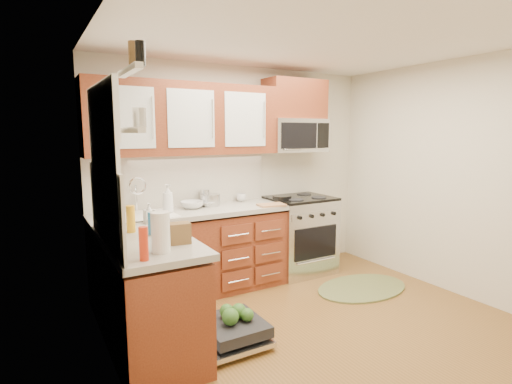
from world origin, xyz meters
TOP-DOWN VIEW (x-y plane):
  - floor at (0.00, 0.00)m, footprint 3.50×3.50m
  - ceiling at (0.00, 0.00)m, footprint 3.50×3.50m
  - wall_back at (0.00, 1.75)m, footprint 3.50×0.04m
  - wall_left at (-1.75, 0.00)m, footprint 0.04×3.50m
  - wall_right at (1.75, 0.00)m, footprint 0.04×3.50m
  - base_cabinet_back at (-0.73, 1.45)m, footprint 2.05×0.60m
  - base_cabinet_left at (-1.45, 0.52)m, footprint 0.60×1.25m
  - countertop_back at (-0.72, 1.44)m, footprint 2.07×0.64m
  - countertop_left at (-1.44, 0.53)m, footprint 0.64×1.27m
  - backsplash_back at (-0.73, 1.74)m, footprint 2.05×0.02m
  - backsplash_left at (-1.74, 0.52)m, footprint 0.02×1.25m
  - upper_cabinets at (-0.73, 1.57)m, footprint 2.05×0.35m
  - cabinet_over_mw at (0.68, 1.57)m, footprint 0.76×0.35m
  - range at (0.68, 1.43)m, footprint 0.76×0.64m
  - microwave at (0.68, 1.55)m, footprint 0.76×0.38m
  - sink at (-1.25, 1.42)m, footprint 0.62×0.50m
  - dishwasher at (-0.86, 0.30)m, footprint 0.70×0.60m
  - window at (-1.74, 0.50)m, footprint 0.03×1.05m
  - window_blind at (-1.71, 0.50)m, footprint 0.02×0.96m
  - shelf_upper at (-1.72, -0.35)m, footprint 0.04×0.40m
  - shelf_lower at (-1.72, -0.35)m, footprint 0.04×0.40m
  - rug at (0.95, 0.61)m, footprint 1.26×0.98m
  - skillet at (0.40, 1.41)m, footprint 0.24×0.24m
  - stock_pot at (-0.46, 1.57)m, footprint 0.23×0.23m
  - cutting_board at (0.13, 1.22)m, footprint 0.32×0.23m
  - canister at (-0.49, 1.65)m, footprint 0.14×0.14m
  - paper_towel_roll at (-1.45, 0.13)m, footprint 0.17×0.17m
  - mustard_bottle at (-1.50, 0.79)m, footprint 0.09×0.09m
  - red_bottle at (-1.60, 0.01)m, footprint 0.07×0.07m
  - wooden_box at (-1.27, 0.27)m, footprint 0.17×0.13m
  - blue_carton at (-1.34, 0.64)m, footprint 0.13×0.10m
  - bowl_a at (-0.49, 1.58)m, footprint 0.29×0.29m
  - bowl_b at (-0.69, 1.52)m, footprint 0.31×0.31m
  - cup at (-0.02, 1.65)m, footprint 0.13×0.13m
  - soap_bottle_a at (-1.00, 1.39)m, footprint 0.15×0.15m
  - soap_bottle_b at (-1.28, 1.05)m, footprint 0.09×0.09m
  - soap_bottle_c at (-1.29, 0.86)m, footprint 0.14×0.14m

SIDE VIEW (x-z plane):
  - floor at x=0.00m, z-range 0.00..0.00m
  - rug at x=0.95m, z-range 0.00..0.02m
  - dishwasher at x=-0.86m, z-range 0.00..0.20m
  - base_cabinet_back at x=-0.73m, z-range 0.00..0.85m
  - base_cabinet_left at x=-1.45m, z-range 0.00..0.85m
  - range at x=0.68m, z-range 0.00..0.95m
  - sink at x=-1.25m, z-range 0.67..0.93m
  - countertop_back at x=-0.72m, z-range 0.88..0.93m
  - countertop_left at x=-1.44m, z-range 0.88..0.93m
  - cutting_board at x=0.13m, z-range 0.93..0.95m
  - bowl_a at x=-0.49m, z-range 0.93..0.98m
  - bowl_b at x=-0.69m, z-range 0.93..1.00m
  - skillet at x=0.40m, z-range 0.95..0.99m
  - cup at x=-0.02m, z-range 0.93..1.02m
  - stock_pot at x=-0.46m, z-range 0.93..1.06m
  - wooden_box at x=-1.27m, z-range 0.93..1.08m
  - soap_bottle_c at x=-1.29m, z-range 0.93..1.08m
  - canister at x=-0.49m, z-range 0.93..1.10m
  - blue_carton at x=-1.34m, z-range 0.93..1.11m
  - soap_bottle_b at x=-1.28m, z-range 0.93..1.11m
  - red_bottle at x=-1.60m, z-range 0.93..1.15m
  - mustard_bottle at x=-1.50m, z-range 0.93..1.15m
  - paper_towel_roll at x=-1.45m, z-range 0.93..1.20m
  - soap_bottle_a at x=-1.00m, z-range 0.93..1.22m
  - backsplash_back at x=-0.73m, z-range 0.93..1.49m
  - backsplash_left at x=-1.74m, z-range 0.93..1.49m
  - wall_back at x=0.00m, z-range 0.00..2.50m
  - wall_left at x=-1.75m, z-range 0.00..2.50m
  - wall_right at x=1.75m, z-range 0.00..2.50m
  - window at x=-1.74m, z-range 1.02..2.08m
  - microwave at x=0.68m, z-range 1.50..1.90m
  - shelf_lower at x=-1.72m, z-range 1.74..1.76m
  - upper_cabinets at x=-0.73m, z-range 1.50..2.25m
  - window_blind at x=-1.71m, z-range 1.68..2.08m
  - shelf_upper at x=-1.72m, z-range 2.03..2.06m
  - cabinet_over_mw at x=0.68m, z-range 1.90..2.37m
  - ceiling at x=0.00m, z-range 2.50..2.50m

